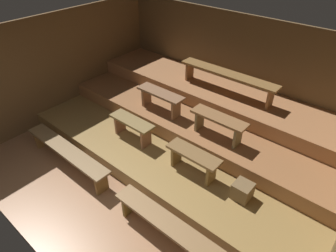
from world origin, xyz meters
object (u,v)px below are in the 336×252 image
bench_floor_right (176,232)px  bench_middle_right (219,122)px  bench_middle_left (161,97)px  bench_lower_left (132,125)px  wooden_crate_lower (242,191)px  bench_floor_left (67,152)px  bench_lower_right (193,158)px  bench_upper_center (227,76)px

bench_floor_right → bench_middle_right: bearing=107.6°
bench_floor_right → bench_middle_left: size_ratio=2.06×
bench_lower_left → wooden_crate_lower: bench_lower_left is taller
bench_floor_left → bench_middle_left: bearing=72.4°
bench_lower_left → wooden_crate_lower: 2.38m
bench_lower_left → wooden_crate_lower: bearing=1.2°
bench_middle_left → bench_middle_right: same height
bench_floor_right → wooden_crate_lower: (0.35, 1.19, 0.07)m
bench_middle_right → wooden_crate_lower: bearing=-37.5°
bench_lower_right → bench_floor_right: bearing=-63.6°
bench_middle_right → bench_upper_center: size_ratio=0.49×
bench_floor_right → bench_upper_center: bench_upper_center is taller
bench_middle_right → bench_lower_left: bearing=-151.1°
bench_floor_right → bench_floor_left: bearing=180.0°
bench_floor_left → bench_lower_left: (0.56, 1.13, 0.25)m
bench_middle_left → bench_lower_right: bearing=-28.9°
wooden_crate_lower → bench_floor_left: bearing=-158.0°
bench_lower_left → bench_middle_right: 1.65m
bench_middle_left → wooden_crate_lower: 2.49m
bench_floor_right → wooden_crate_lower: wooden_crate_lower is taller
wooden_crate_lower → bench_floor_right: bearing=-106.3°
bench_floor_right → bench_lower_left: (-2.02, 1.13, 0.25)m
bench_floor_right → bench_lower_right: bench_lower_right is taller
bench_lower_right → bench_middle_left: (-1.42, 0.78, 0.30)m
bench_floor_right → bench_lower_left: 2.33m
bench_lower_left → bench_floor_right: bearing=-29.3°
bench_lower_left → bench_middle_left: bench_middle_left is taller
bench_floor_left → bench_middle_left: 2.08m
bench_middle_right → bench_floor_left: bearing=-135.9°
bench_middle_right → bench_upper_center: bench_upper_center is taller
bench_lower_left → bench_middle_left: 0.84m
bench_floor_right → bench_middle_left: 2.81m
bench_lower_left → wooden_crate_lower: (2.37, 0.05, -0.18)m
bench_lower_right → bench_upper_center: 2.05m
bench_upper_center → bench_floor_left: bearing=-115.9°
bench_floor_left → bench_middle_right: bearing=44.1°
bench_lower_right → bench_floor_left: bearing=-150.7°
bench_middle_left → bench_middle_right: size_ratio=1.00×
bench_lower_right → wooden_crate_lower: size_ratio=3.41×
bench_floor_left → bench_middle_left: (0.61, 1.92, 0.55)m
bench_lower_right → wooden_crate_lower: bearing=3.2°
bench_middle_left → bench_middle_right: 1.37m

